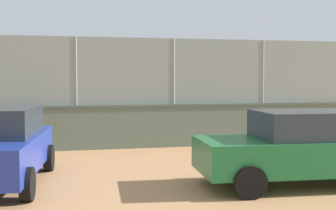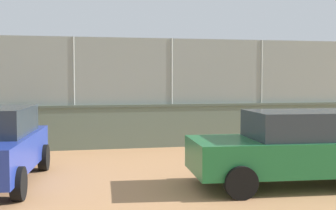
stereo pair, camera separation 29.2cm
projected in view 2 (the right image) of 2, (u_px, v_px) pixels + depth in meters
ground_plane at (163, 114)px, 27.61m from camera, size 260.00×260.00×0.00m
perimeter_wall at (172, 125)px, 14.60m from camera, size 25.08×1.08×1.38m
fence_panel_on_wall at (172, 71)px, 14.49m from camera, size 24.64×0.77×2.09m
player_foreground_swinging at (153, 109)px, 18.76m from camera, size 1.22×0.71×1.60m
player_near_wall_returning at (172, 99)px, 25.97m from camera, size 1.01×0.69×1.66m
sports_ball at (134, 136)px, 16.53m from camera, size 0.18×0.18×0.18m
spare_ball_by_wall at (265, 139)px, 16.03m from camera, size 0.11×0.11×0.11m
parked_car_green at (303, 147)px, 9.29m from camera, size 4.55×2.07×1.54m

